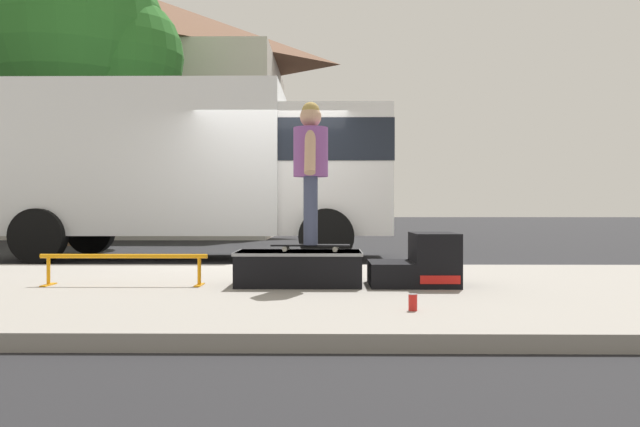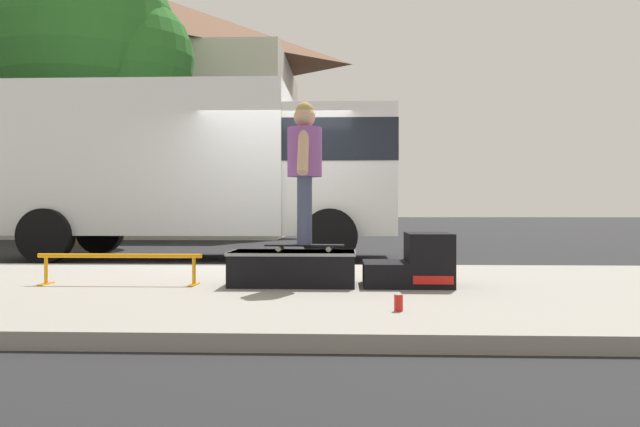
{
  "view_description": "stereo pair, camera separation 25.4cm",
  "coord_description": "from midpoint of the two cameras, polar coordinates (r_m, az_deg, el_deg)",
  "views": [
    {
      "loc": [
        0.93,
        -9.42,
        0.87
      ],
      "look_at": [
        0.82,
        -0.95,
        0.83
      ],
      "focal_mm": 36.3,
      "sensor_mm": 36.0,
      "label": 1
    },
    {
      "loc": [
        1.19,
        -9.41,
        0.87
      ],
      "look_at": [
        0.82,
        -0.95,
        0.83
      ],
      "focal_mm": 36.3,
      "sensor_mm": 36.0,
      "label": 2
    }
  ],
  "objects": [
    {
      "name": "ground_plane",
      "position": [
        9.51,
        -3.97,
        -4.96
      ],
      "size": [
        140.0,
        140.0,
        0.0
      ],
      "primitive_type": "plane",
      "color": "black"
    },
    {
      "name": "sidewalk_slab",
      "position": [
        6.55,
        -6.92,
        -6.82
      ],
      "size": [
        50.0,
        5.0,
        0.12
      ],
      "primitive_type": "cube",
      "color": "gray",
      "rests_on": "ground"
    },
    {
      "name": "skate_box",
      "position": [
        6.51,
        -1.27,
        -4.71
      ],
      "size": [
        1.25,
        0.72,
        0.34
      ],
      "color": "black",
      "rests_on": "sidewalk_slab"
    },
    {
      "name": "house_behind",
      "position": [
        23.82,
        -13.39,
        8.43
      ],
      "size": [
        9.54,
        8.23,
        8.4
      ],
      "color": "beige",
      "rests_on": "ground"
    },
    {
      "name": "kicker_ramp",
      "position": [
        6.54,
        9.47,
        -4.4
      ],
      "size": [
        0.86,
        0.73,
        0.53
      ],
      "color": "black",
      "rests_on": "sidewalk_slab"
    },
    {
      "name": "street_tree_main",
      "position": [
        17.58,
        -19.01,
        14.21
      ],
      "size": [
        5.12,
        4.66,
        7.59
      ],
      "color": "brown",
      "rests_on": "ground"
    },
    {
      "name": "skateboard",
      "position": [
        6.46,
        -0.24,
        -2.85
      ],
      "size": [
        0.79,
        0.26,
        0.07
      ],
      "color": "black",
      "rests_on": "skate_box"
    },
    {
      "name": "grind_rail",
      "position": [
        6.79,
        -16.23,
        -4.03
      ],
      "size": [
        1.67,
        0.28,
        0.31
      ],
      "color": "orange",
      "rests_on": "sidewalk_slab"
    },
    {
      "name": "skater_kid",
      "position": [
        6.46,
        -0.24,
        4.68
      ],
      "size": [
        0.35,
        0.73,
        1.42
      ],
      "color": "#3F4766",
      "rests_on": "skateboard"
    },
    {
      "name": "soda_can",
      "position": [
        4.91,
        8.43,
        -7.79
      ],
      "size": [
        0.07,
        0.07,
        0.13
      ],
      "color": "red",
      "rests_on": "sidewalk_slab"
    },
    {
      "name": "box_truck",
      "position": [
        11.91,
        -9.62,
        4.29
      ],
      "size": [
        6.91,
        2.63,
        3.05
      ],
      "color": "white",
      "rests_on": "ground"
    }
  ]
}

